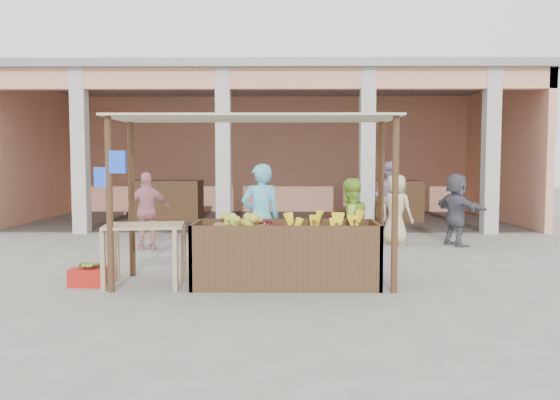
{
  "coord_description": "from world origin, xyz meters",
  "views": [
    {
      "loc": [
        0.47,
        -7.67,
        1.75
      ],
      "look_at": [
        0.41,
        1.2,
        1.13
      ],
      "focal_mm": 35.0,
      "sensor_mm": 36.0,
      "label": 1
    }
  ],
  "objects_px": {
    "side_table": "(144,234)",
    "red_crate": "(89,277)",
    "vendor_blue": "(261,214)",
    "motorcycle": "(309,235)",
    "fruit_stall": "(286,257)",
    "vendor_green": "(350,223)"
  },
  "relations": [
    {
      "from": "fruit_stall",
      "to": "vendor_green",
      "type": "xyz_separation_m",
      "value": [
        1.01,
        0.84,
        0.39
      ]
    },
    {
      "from": "side_table",
      "to": "motorcycle",
      "type": "bearing_deg",
      "value": 34.02
    },
    {
      "from": "motorcycle",
      "to": "fruit_stall",
      "type": "bearing_deg",
      "value": -175.95
    },
    {
      "from": "red_crate",
      "to": "vendor_green",
      "type": "xyz_separation_m",
      "value": [
        3.79,
        0.91,
        0.66
      ]
    },
    {
      "from": "side_table",
      "to": "vendor_blue",
      "type": "distance_m",
      "value": 1.94
    },
    {
      "from": "fruit_stall",
      "to": "motorcycle",
      "type": "relative_size",
      "value": 1.54
    },
    {
      "from": "vendor_blue",
      "to": "vendor_green",
      "type": "height_order",
      "value": "vendor_blue"
    },
    {
      "from": "fruit_stall",
      "to": "motorcycle",
      "type": "xyz_separation_m",
      "value": [
        0.42,
        2.09,
        0.04
      ]
    },
    {
      "from": "motorcycle",
      "to": "vendor_blue",
      "type": "bearing_deg",
      "value": 158.1
    },
    {
      "from": "vendor_blue",
      "to": "motorcycle",
      "type": "xyz_separation_m",
      "value": [
        0.82,
        1.07,
        -0.48
      ]
    },
    {
      "from": "fruit_stall",
      "to": "red_crate",
      "type": "height_order",
      "value": "fruit_stall"
    },
    {
      "from": "red_crate",
      "to": "side_table",
      "type": "bearing_deg",
      "value": 4.83
    },
    {
      "from": "fruit_stall",
      "to": "vendor_blue",
      "type": "height_order",
      "value": "vendor_blue"
    },
    {
      "from": "side_table",
      "to": "motorcycle",
      "type": "height_order",
      "value": "motorcycle"
    },
    {
      "from": "side_table",
      "to": "vendor_blue",
      "type": "bearing_deg",
      "value": 26.46
    },
    {
      "from": "side_table",
      "to": "vendor_blue",
      "type": "height_order",
      "value": "vendor_blue"
    },
    {
      "from": "vendor_green",
      "to": "fruit_stall",
      "type": "bearing_deg",
      "value": 12.07
    },
    {
      "from": "side_table",
      "to": "vendor_green",
      "type": "height_order",
      "value": "vendor_green"
    },
    {
      "from": "fruit_stall",
      "to": "red_crate",
      "type": "relative_size",
      "value": 5.34
    },
    {
      "from": "side_table",
      "to": "red_crate",
      "type": "relative_size",
      "value": 2.4
    },
    {
      "from": "vendor_blue",
      "to": "fruit_stall",
      "type": "bearing_deg",
      "value": 97.04
    },
    {
      "from": "side_table",
      "to": "motorcycle",
      "type": "relative_size",
      "value": 0.69
    }
  ]
}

